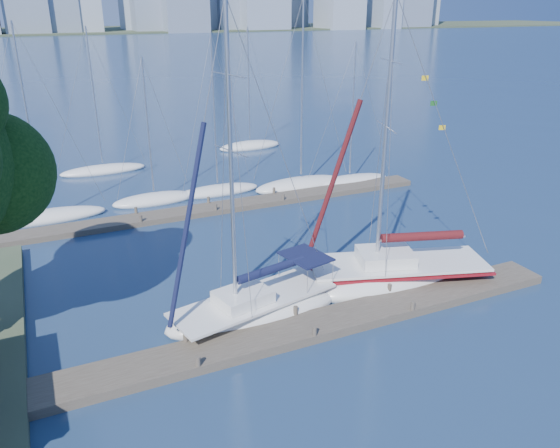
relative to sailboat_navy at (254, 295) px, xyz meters
name	(u,v)px	position (x,y,z in m)	size (l,w,h in m)	color
ground	(305,332)	(1.51, -2.07, -1.14)	(700.00, 700.00, 0.00)	navy
near_dock	(305,328)	(1.51, -2.07, -0.94)	(26.00, 2.00, 0.40)	#473E34
far_dock	(226,207)	(3.51, 13.93, -0.96)	(30.00, 1.80, 0.36)	#473E34
far_shore	(36,32)	(1.51, 317.93, -1.14)	(800.00, 100.00, 1.50)	#38472D
sailboat_navy	(254,295)	(0.00, 0.00, 0.00)	(8.63, 4.40, 14.12)	white
sailboat_maroon	(397,263)	(7.90, 0.19, -0.10)	(10.05, 5.82, 14.33)	white
bg_boat_0	(45,217)	(-8.05, 16.85, -0.89)	(7.85, 2.41, 12.69)	white
bg_boat_1	(155,199)	(-0.70, 17.40, -0.91)	(6.27, 4.12, 10.37)	white
bg_boat_2	(218,190)	(4.08, 17.43, -0.91)	(6.67, 4.08, 11.73)	white
bg_boat_3	(301,184)	(10.36, 16.05, -0.84)	(7.77, 3.34, 14.19)	white
bg_boat_4	(349,181)	(14.37, 15.45, -0.92)	(7.13, 2.71, 11.03)	white
bg_boat_6	(103,170)	(-2.98, 26.75, -0.91)	(7.05, 2.11, 12.01)	white
bg_boat_7	(250,146)	(11.43, 29.44, -0.88)	(6.59, 3.20, 11.68)	white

